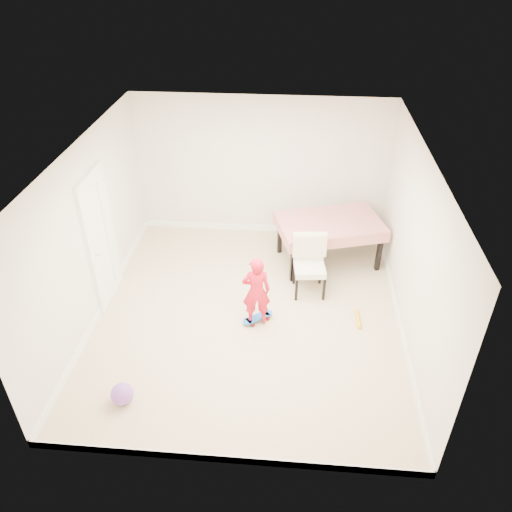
# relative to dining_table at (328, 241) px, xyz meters

# --- Properties ---
(ground) EXTENTS (5.00, 5.00, 0.00)m
(ground) POSITION_rel_dining_table_xyz_m (-1.23, -1.57, -0.40)
(ground) COLOR #C9B38B
(ground) RESTS_ON ground
(ceiling) EXTENTS (4.50, 5.00, 0.04)m
(ceiling) POSITION_rel_dining_table_xyz_m (-1.23, -1.57, 2.18)
(ceiling) COLOR white
(ceiling) RESTS_ON wall_back
(wall_back) EXTENTS (4.50, 0.04, 2.60)m
(wall_back) POSITION_rel_dining_table_xyz_m (-1.23, 0.91, 0.90)
(wall_back) COLOR silver
(wall_back) RESTS_ON ground
(wall_front) EXTENTS (4.50, 0.04, 2.60)m
(wall_front) POSITION_rel_dining_table_xyz_m (-1.23, -4.05, 0.90)
(wall_front) COLOR silver
(wall_front) RESTS_ON ground
(wall_left) EXTENTS (0.04, 5.00, 2.60)m
(wall_left) POSITION_rel_dining_table_xyz_m (-3.46, -1.57, 0.90)
(wall_left) COLOR silver
(wall_left) RESTS_ON ground
(wall_right) EXTENTS (0.04, 5.00, 2.60)m
(wall_right) POSITION_rel_dining_table_xyz_m (1.00, -1.57, 0.90)
(wall_right) COLOR silver
(wall_right) RESTS_ON ground
(door) EXTENTS (0.11, 0.94, 2.11)m
(door) POSITION_rel_dining_table_xyz_m (-3.45, -1.27, 0.63)
(door) COLOR white
(door) RESTS_ON ground
(baseboard_back) EXTENTS (4.50, 0.02, 0.12)m
(baseboard_back) POSITION_rel_dining_table_xyz_m (-1.23, 0.92, -0.34)
(baseboard_back) COLOR white
(baseboard_back) RESTS_ON ground
(baseboard_front) EXTENTS (4.50, 0.02, 0.12)m
(baseboard_front) POSITION_rel_dining_table_xyz_m (-1.23, -4.06, -0.34)
(baseboard_front) COLOR white
(baseboard_front) RESTS_ON ground
(baseboard_left) EXTENTS (0.02, 5.00, 0.12)m
(baseboard_left) POSITION_rel_dining_table_xyz_m (-3.47, -1.57, -0.34)
(baseboard_left) COLOR white
(baseboard_left) RESTS_ON ground
(baseboard_right) EXTENTS (0.02, 5.00, 0.12)m
(baseboard_right) POSITION_rel_dining_table_xyz_m (1.01, -1.57, -0.34)
(baseboard_right) COLOR white
(baseboard_right) RESTS_ON ground
(dining_table) EXTENTS (1.93, 1.51, 0.80)m
(dining_table) POSITION_rel_dining_table_xyz_m (0.00, 0.00, 0.00)
(dining_table) COLOR #AE1A09
(dining_table) RESTS_ON ground
(dining_chair) EXTENTS (0.59, 0.66, 0.97)m
(dining_chair) POSITION_rel_dining_table_xyz_m (-0.33, -0.91, 0.09)
(dining_chair) COLOR white
(dining_chair) RESTS_ON ground
(skateboard) EXTENTS (0.51, 0.45, 0.08)m
(skateboard) POSITION_rel_dining_table_xyz_m (-1.08, -1.69, -0.36)
(skateboard) COLOR blue
(skateboard) RESTS_ON ground
(child) EXTENTS (0.44, 0.33, 1.12)m
(child) POSITION_rel_dining_table_xyz_m (-1.10, -1.74, 0.16)
(child) COLOR red
(child) RESTS_ON ground
(balloon) EXTENTS (0.28, 0.28, 0.28)m
(balloon) POSITION_rel_dining_table_xyz_m (-2.62, -3.34, -0.26)
(balloon) COLOR purple
(balloon) RESTS_ON ground
(foam_toy) EXTENTS (0.07, 0.40, 0.06)m
(foam_toy) POSITION_rel_dining_table_xyz_m (0.42, -1.56, -0.37)
(foam_toy) COLOR yellow
(foam_toy) RESTS_ON ground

